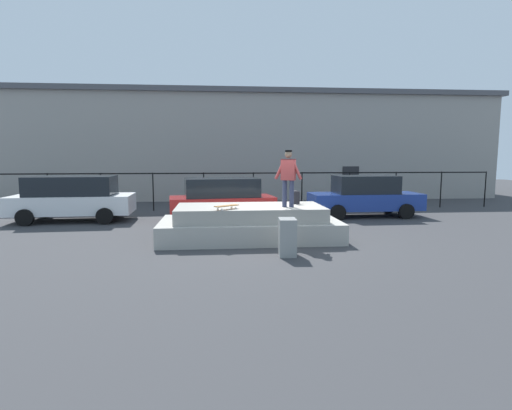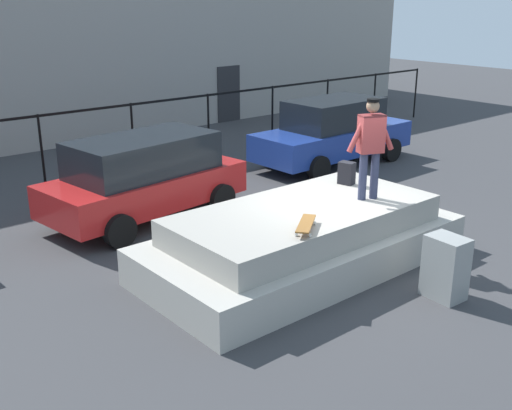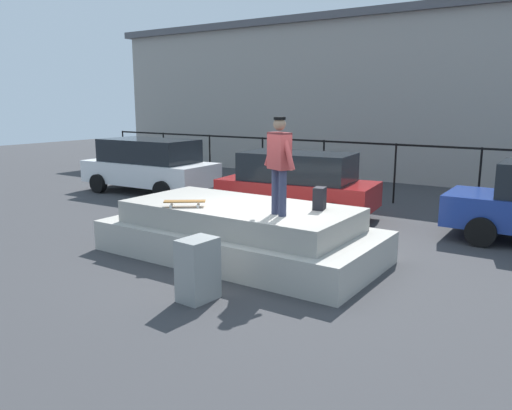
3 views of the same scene
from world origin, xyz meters
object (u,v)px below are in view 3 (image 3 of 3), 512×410
skateboarder (279,159)px  backpack (320,198)px  car_red_hatchback_mid (297,183)px  utility_box (198,269)px  car_white_hatchback_near (149,165)px  skateboard (185,202)px

skateboarder → backpack: size_ratio=4.11×
skateboarder → car_red_hatchback_mid: 4.77m
skateboarder → utility_box: (-0.33, -1.85, -1.57)m
skateboarder → backpack: 1.21m
backpack → car_white_hatchback_near: 9.17m
backpack → car_white_hatchback_near: car_white_hatchback_near is taller
skateboard → utility_box: 2.23m
car_white_hatchback_near → utility_box: size_ratio=4.80×
skateboarder → car_white_hatchback_near: size_ratio=0.37×
skateboarder → skateboard: skateboarder is taller
car_white_hatchback_near → car_red_hatchback_mid: (5.99, -0.42, -0.04)m
skateboarder → backpack: bearing=65.3°
backpack → utility_box: 2.89m
skateboard → car_white_hatchback_near: (-6.08, 5.00, -0.20)m
car_red_hatchback_mid → utility_box: bearing=-74.7°
skateboarder → utility_box: skateboarder is taller
skateboard → utility_box: bearing=-43.1°
utility_box → skateboard: bearing=140.7°
skateboarder → car_red_hatchback_mid: skateboarder is taller
skateboarder → car_white_hatchback_near: (-7.97, 4.60, -1.10)m
backpack → car_red_hatchback_mid: bearing=23.0°
skateboarder → skateboard: bearing=-168.1°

